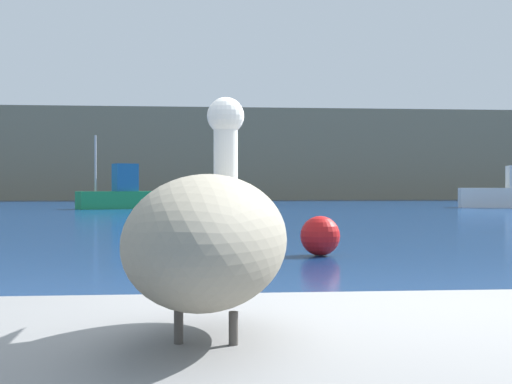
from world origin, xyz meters
The scene contains 4 objects.
hillside_backdrop centered at (0.00, 75.35, 4.38)m, with size 140.00×17.25×8.76m, color #7F755B.
pelican centered at (-0.92, -0.87, 1.18)m, with size 0.71×1.33×0.83m.
fishing_boat_green centered at (-4.71, 41.30, 0.85)m, with size 5.25×3.27×4.29m.
mooring_buoy centered at (1.59, 10.88, 0.38)m, with size 0.77×0.77×0.77m, color red.
Camera 1 is at (-1.00, -3.29, 1.34)m, focal length 52.40 mm.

